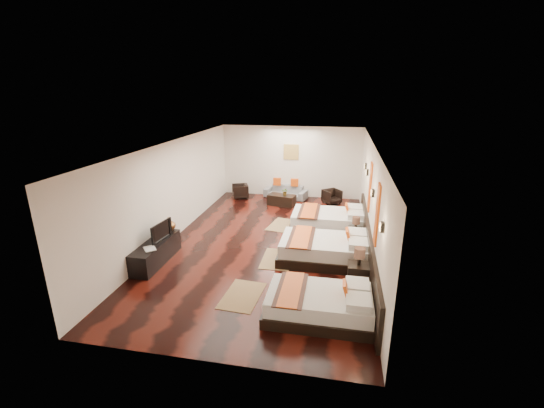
% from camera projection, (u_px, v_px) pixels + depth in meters
% --- Properties ---
extents(floor, '(5.50, 9.50, 0.01)m').
position_uv_depth(floor, '(267.00, 243.00, 10.22)').
color(floor, black).
rests_on(floor, ground).
extents(ceiling, '(5.50, 9.50, 0.01)m').
position_uv_depth(ceiling, '(267.00, 144.00, 9.35)').
color(ceiling, white).
rests_on(ceiling, floor).
extents(back_wall, '(5.50, 0.01, 2.80)m').
position_uv_depth(back_wall, '(291.00, 162.00, 14.22)').
color(back_wall, silver).
rests_on(back_wall, floor).
extents(left_wall, '(0.01, 9.50, 2.80)m').
position_uv_depth(left_wall, '(173.00, 190.00, 10.28)').
color(left_wall, silver).
rests_on(left_wall, floor).
extents(right_wall, '(0.01, 9.50, 2.80)m').
position_uv_depth(right_wall, '(371.00, 201.00, 9.29)').
color(right_wall, silver).
rests_on(right_wall, floor).
extents(headboard_panel, '(0.08, 6.60, 0.90)m').
position_uv_depth(headboard_panel, '(368.00, 247.00, 8.84)').
color(headboard_panel, black).
rests_on(headboard_panel, floor).
extents(bed_near, '(2.06, 1.29, 0.79)m').
position_uv_depth(bed_near, '(320.00, 304.00, 6.85)').
color(bed_near, black).
rests_on(bed_near, floor).
extents(bed_mid, '(2.34, 1.47, 0.89)m').
position_uv_depth(bed_mid, '(326.00, 249.00, 9.08)').
color(bed_mid, black).
rests_on(bed_mid, floor).
extents(bed_far, '(2.31, 1.45, 0.88)m').
position_uv_depth(bed_far, '(330.00, 221.00, 11.04)').
color(bed_far, black).
rests_on(bed_far, floor).
extents(nightstand_a, '(0.46, 0.46, 0.90)m').
position_uv_depth(nightstand_a, '(358.00, 272.00, 7.93)').
color(nightstand_a, black).
rests_on(nightstand_a, floor).
extents(nightstand_b, '(0.40, 0.40, 0.80)m').
position_uv_depth(nightstand_b, '(355.00, 234.00, 10.07)').
color(nightstand_b, black).
rests_on(nightstand_b, floor).
extents(jute_mat_near, '(0.83, 1.25, 0.01)m').
position_uv_depth(jute_mat_near, '(242.00, 295.00, 7.61)').
color(jute_mat_near, '#92724A').
rests_on(jute_mat_near, floor).
extents(jute_mat_mid, '(0.77, 1.22, 0.01)m').
position_uv_depth(jute_mat_mid, '(277.00, 259.00, 9.22)').
color(jute_mat_mid, '#92724A').
rests_on(jute_mat_mid, floor).
extents(jute_mat_far, '(0.96, 1.32, 0.01)m').
position_uv_depth(jute_mat_far, '(282.00, 225.00, 11.50)').
color(jute_mat_far, '#92724A').
rests_on(jute_mat_far, floor).
extents(tv_console, '(0.50, 1.80, 0.55)m').
position_uv_depth(tv_console, '(156.00, 252.00, 9.00)').
color(tv_console, black).
rests_on(tv_console, floor).
extents(tv, '(0.21, 0.84, 0.48)m').
position_uv_depth(tv, '(159.00, 231.00, 8.97)').
color(tv, black).
rests_on(tv, tv_console).
extents(book, '(0.41, 0.42, 0.03)m').
position_uv_depth(book, '(144.00, 250.00, 8.43)').
color(book, black).
rests_on(book, tv_console).
extents(figurine, '(0.35, 0.35, 0.36)m').
position_uv_depth(figurine, '(169.00, 224.00, 9.59)').
color(figurine, brown).
rests_on(figurine, tv_console).
extents(sofa, '(1.80, 1.04, 0.49)m').
position_uv_depth(sofa, '(286.00, 192.00, 14.32)').
color(sofa, slate).
rests_on(sofa, floor).
extents(armchair_left, '(0.79, 0.78, 0.56)m').
position_uv_depth(armchair_left, '(240.00, 191.00, 14.27)').
color(armchair_left, black).
rests_on(armchair_left, floor).
extents(armchair_right, '(0.83, 0.83, 0.54)m').
position_uv_depth(armchair_right, '(332.00, 197.00, 13.59)').
color(armchair_right, black).
rests_on(armchair_right, floor).
extents(coffee_table, '(1.09, 0.71, 0.40)m').
position_uv_depth(coffee_table, '(282.00, 200.00, 13.41)').
color(coffee_table, black).
rests_on(coffee_table, floor).
extents(table_plant, '(0.29, 0.26, 0.27)m').
position_uv_depth(table_plant, '(285.00, 192.00, 13.27)').
color(table_plant, '#23591D').
rests_on(table_plant, coffee_table).
extents(orange_panel_a, '(0.04, 0.40, 1.30)m').
position_uv_depth(orange_panel_a, '(377.00, 215.00, 7.43)').
color(orange_panel_a, '#D86014').
rests_on(orange_panel_a, right_wall).
extents(orange_panel_b, '(0.04, 0.40, 1.30)m').
position_uv_depth(orange_panel_b, '(370.00, 187.00, 9.48)').
color(orange_panel_b, '#D86014').
rests_on(orange_panel_b, right_wall).
extents(sconce_near, '(0.07, 0.12, 0.18)m').
position_uv_depth(sconce_near, '(382.00, 227.00, 6.36)').
color(sconce_near, black).
rests_on(sconce_near, right_wall).
extents(sconce_mid, '(0.07, 0.12, 0.18)m').
position_uv_depth(sconce_mid, '(373.00, 193.00, 8.41)').
color(sconce_mid, black).
rests_on(sconce_mid, right_wall).
extents(sconce_far, '(0.07, 0.12, 0.18)m').
position_uv_depth(sconce_far, '(367.00, 172.00, 10.47)').
color(sconce_far, black).
rests_on(sconce_far, right_wall).
extents(sconce_lounge, '(0.07, 0.12, 0.18)m').
position_uv_depth(sconce_lounge, '(365.00, 166.00, 11.31)').
color(sconce_lounge, black).
rests_on(sconce_lounge, right_wall).
extents(gold_artwork, '(0.60, 0.04, 0.60)m').
position_uv_depth(gold_artwork, '(291.00, 152.00, 14.08)').
color(gold_artwork, '#AD873F').
rests_on(gold_artwork, back_wall).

